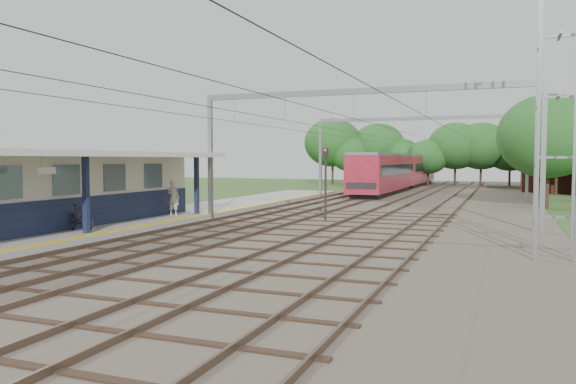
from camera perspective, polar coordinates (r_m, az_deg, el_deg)
The scene contains 15 objects.
ground at distance 16.80m, azimuth -17.94°, elevation -8.62°, with size 160.00×160.00×0.00m, color #2D4C1E.
ballast_bed at distance 43.33m, azimuth 12.63°, elevation -1.22°, with size 18.00×90.00×0.10m, color #473D33.
platform at distance 32.34m, azimuth -12.59°, elevation -2.53°, with size 5.00×52.00×0.35m, color gray.
yellow_stripe at distance 31.13m, azimuth -9.14°, elevation -2.38°, with size 0.45×52.00×0.01m, color yellow.
station_building at distance 27.63m, azimuth -23.14°, elevation 0.19°, with size 3.41×18.00×3.40m.
canopy at distance 26.11m, azimuth -23.02°, elevation 3.53°, with size 6.40×20.00×3.44m.
rail_tracks at distance 43.76m, azimuth 9.39°, elevation -0.98°, with size 11.80×88.00×0.15m.
catenary_system at distance 38.70m, azimuth 10.78°, elevation 6.36°, with size 17.22×88.00×7.00m.
lattice_pylon at distance 20.94m, azimuth 25.78°, elevation 10.05°, with size 1.30×1.30×12.00m.
tree_band at distance 70.17m, azimuth 15.88°, elevation 4.42°, with size 31.72×30.88×8.82m.
house_far at distance 64.96m, azimuth 26.18°, elevation 2.82°, with size 8.00×6.12×8.66m.
person at distance 31.34m, azimuth -11.56°, elevation -0.56°, with size 0.72×0.47×1.98m, color beige.
bicycle at distance 25.83m, azimuth -20.40°, elevation -2.46°, with size 0.53×1.89×1.14m, color black.
train at distance 64.10m, azimuth 11.41°, elevation 2.15°, with size 2.99×37.17×3.92m.
signal_post at distance 30.40m, azimuth 3.84°, elevation 1.50°, with size 0.31×0.29×4.03m.
Camera 1 is at (10.43, -12.72, 3.43)m, focal length 35.00 mm.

